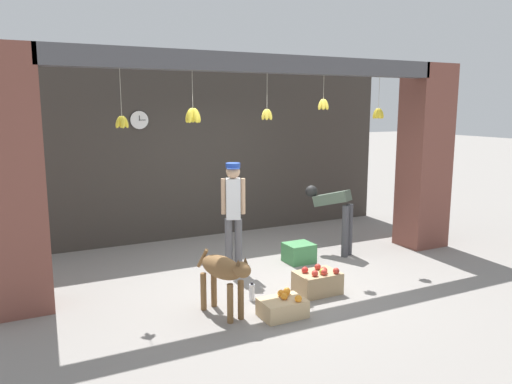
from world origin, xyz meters
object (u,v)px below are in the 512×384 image
object	(u,v)px
dog	(224,272)
produce_box_green	(299,253)
wall_clock	(139,120)
worker_stooping	(335,210)
water_bottle	(252,292)
fruit_crate_apples	(317,282)
shopkeeper	(233,209)
fruit_crate_oranges	(283,307)

from	to	relation	value
dog	produce_box_green	size ratio (longest dim) A/B	2.20
produce_box_green	wall_clock	world-z (taller)	wall_clock
worker_stooping	wall_clock	size ratio (longest dim) A/B	3.37
worker_stooping	wall_clock	distance (m)	3.55
produce_box_green	water_bottle	xyz separation A→B (m)	(-1.32, -1.05, -0.04)
water_bottle	fruit_crate_apples	bearing A→B (deg)	-10.03
produce_box_green	wall_clock	bearing A→B (deg)	131.24
shopkeeper	worker_stooping	xyz separation A→B (m)	(1.81, 0.08, -0.20)
fruit_crate_apples	produce_box_green	bearing A→B (deg)	69.03
dog	water_bottle	distance (m)	0.68
dog	wall_clock	bearing A→B (deg)	165.00
produce_box_green	shopkeeper	bearing A→B (deg)	175.97
fruit_crate_apples	worker_stooping	bearing A→B (deg)	48.05
fruit_crate_oranges	fruit_crate_apples	world-z (taller)	fruit_crate_apples
water_bottle	wall_clock	xyz separation A→B (m)	(-0.54, 3.16, 2.02)
fruit_crate_apples	produce_box_green	xyz separation A→B (m)	(0.46, 1.20, -0.00)
fruit_crate_oranges	water_bottle	xyz separation A→B (m)	(-0.11, 0.57, -0.00)
fruit_crate_oranges	water_bottle	distance (m)	0.58
shopkeeper	produce_box_green	bearing A→B (deg)	-161.98
dog	fruit_crate_apples	distance (m)	1.39
shopkeeper	produce_box_green	size ratio (longest dim) A/B	3.77
worker_stooping	wall_clock	xyz separation A→B (m)	(-2.61, 1.96, 1.41)
fruit_crate_oranges	wall_clock	bearing A→B (deg)	99.79
fruit_crate_oranges	water_bottle	world-z (taller)	fruit_crate_oranges
shopkeeper	fruit_crate_apples	bearing A→B (deg)	137.17
produce_box_green	wall_clock	size ratio (longest dim) A/B	1.31
worker_stooping	wall_clock	world-z (taller)	wall_clock
produce_box_green	water_bottle	distance (m)	1.68
produce_box_green	water_bottle	world-z (taller)	produce_box_green
wall_clock	produce_box_green	bearing A→B (deg)	-48.76
worker_stooping	water_bottle	distance (m)	2.47
produce_box_green	water_bottle	bearing A→B (deg)	-141.47
shopkeeper	water_bottle	size ratio (longest dim) A/B	6.85
water_bottle	shopkeeper	bearing A→B (deg)	77.01
shopkeeper	worker_stooping	distance (m)	1.82
water_bottle	wall_clock	distance (m)	3.79
water_bottle	dog	bearing A→B (deg)	-152.50
shopkeeper	worker_stooping	bearing A→B (deg)	-155.53
shopkeeper	water_bottle	xyz separation A→B (m)	(-0.26, -1.12, -0.81)
fruit_crate_oranges	wall_clock	xyz separation A→B (m)	(-0.64, 3.73, 2.01)
shopkeeper	fruit_crate_apples	xyz separation A→B (m)	(0.60, -1.27, -0.76)
water_bottle	worker_stooping	bearing A→B (deg)	30.08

